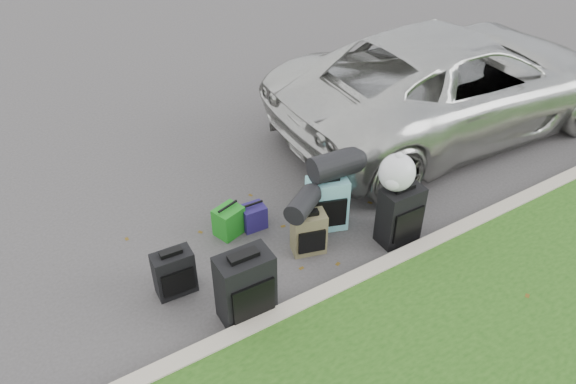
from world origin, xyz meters
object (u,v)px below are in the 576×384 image
suv (454,81)px  suitcase_olive (309,233)px  suitcase_small_black (174,273)px  suitcase_large_black_left (245,287)px  suitcase_teal (327,203)px  tote_green (229,221)px  suitcase_large_black_right (400,215)px  tote_navy (253,217)px

suv → suitcase_olive: (-3.44, -1.26, -0.52)m
suv → suitcase_small_black: (-4.98, -1.06, -0.52)m
suitcase_large_black_left → suitcase_teal: suitcase_large_black_left is taller
suitcase_large_black_left → tote_green: 1.32m
suitcase_large_black_right → tote_navy: suitcase_large_black_right is taller
suitcase_small_black → suitcase_teal: bearing=4.9°
suitcase_olive → tote_green: suitcase_olive is taller
suv → tote_green: (-4.07, -0.51, -0.60)m
suitcase_small_black → tote_green: bearing=34.5°
suitcase_large_black_left → suitcase_olive: (1.07, 0.48, -0.13)m
suitcase_large_black_left → suitcase_olive: bearing=25.7°
suitcase_large_black_right → tote_green: bearing=146.4°
suitcase_olive → tote_navy: (-0.33, 0.70, -0.11)m
suitcase_small_black → suitcase_teal: (1.97, 0.05, 0.08)m
suitcase_teal → suitcase_large_black_right: size_ratio=0.94×
suitcase_small_black → suitcase_large_black_right: 2.62m
suitcase_large_black_right → tote_navy: (-1.33, 1.09, -0.21)m
suitcase_large_black_right → tote_green: 2.00m
suitcase_olive → suitcase_teal: bearing=47.4°
suitcase_large_black_right → tote_navy: 1.74m
tote_navy → suitcase_small_black: bearing=-154.8°
tote_green → tote_navy: bearing=-26.6°
suitcase_large_black_left → tote_green: bearing=72.3°
suitcase_olive → suitcase_teal: size_ratio=0.77×
suitcase_teal → tote_green: 1.18m
suitcase_large_black_right → tote_green: suitcase_large_black_right is taller
suv → tote_green: bearing=99.8°
suv → suitcase_large_black_right: (-2.43, -1.65, -0.42)m
suitcase_olive → tote_green: size_ratio=1.44×
suitcase_small_black → suitcase_olive: size_ratio=1.00×
suitcase_small_black → tote_navy: (1.21, 0.50, -0.11)m
tote_green → suv: bearing=-10.1°
suitcase_teal → tote_navy: (-0.76, 0.45, -0.19)m
suitcase_small_black → suitcase_olive: (1.55, -0.21, 0.00)m
suitcase_teal → suitcase_large_black_right: bearing=-28.8°
suitcase_teal → tote_navy: size_ratio=2.23×
suitcase_teal → tote_green: bearing=174.5°
suitcase_large_black_left → suitcase_olive: size_ratio=1.50×
tote_green → tote_navy: (0.30, -0.05, -0.03)m
suv → suitcase_large_black_left: (-4.50, -1.74, -0.39)m
suv → suitcase_teal: suv is taller
suv → suitcase_teal: 3.20m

